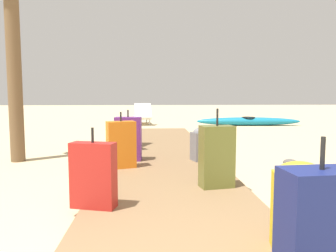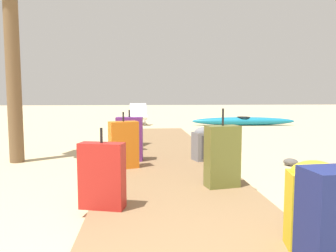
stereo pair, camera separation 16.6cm
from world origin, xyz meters
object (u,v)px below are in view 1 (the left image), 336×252
at_px(suitcase_olive, 217,157).
at_px(kayak, 248,121).
at_px(suitcase_purple, 128,139).
at_px(suitcase_navy, 319,233).
at_px(suitcase_orange, 121,145).
at_px(backpack_grey, 202,143).
at_px(backpack_yellow, 299,204).
at_px(lounge_chair, 142,116).
at_px(suitcase_red, 93,175).

relative_size(suitcase_olive, kayak, 0.24).
height_order(suitcase_purple, suitcase_navy, suitcase_navy).
relative_size(suitcase_orange, backpack_grey, 1.51).
height_order(backpack_yellow, lounge_chair, lounge_chair).
height_order(suitcase_olive, suitcase_red, suitcase_olive).
xyz_separation_m(suitcase_olive, suitcase_orange, (-1.16, 1.06, -0.02)).
xyz_separation_m(backpack_grey, suitcase_purple, (-1.18, 0.07, 0.07)).
height_order(backpack_grey, suitcase_navy, suitcase_navy).
bearing_deg(suitcase_olive, suitcase_navy, -86.71).
relative_size(backpack_grey, kayak, 0.14).
bearing_deg(backpack_yellow, kayak, 74.67).
bearing_deg(backpack_grey, suitcase_olive, -93.29).
bearing_deg(kayak, suitcase_navy, -105.25).
bearing_deg(backpack_grey, lounge_chair, 98.79).
bearing_deg(suitcase_purple, suitcase_navy, -71.35).
bearing_deg(kayak, backpack_grey, -112.96).
bearing_deg(suitcase_orange, suitcase_purple, 82.62).
distance_m(suitcase_olive, suitcase_orange, 1.57).
distance_m(backpack_grey, suitcase_purple, 1.19).
bearing_deg(backpack_yellow, suitcase_navy, -103.67).
bearing_deg(suitcase_red, kayak, 64.43).
bearing_deg(suitcase_red, lounge_chair, 88.45).
bearing_deg(suitcase_navy, backpack_grey, 90.47).
xyz_separation_m(backpack_yellow, suitcase_orange, (-1.39, 2.58, 0.01)).
distance_m(suitcase_orange, suitcase_purple, 0.53).
distance_m(suitcase_purple, suitcase_navy, 3.78).
bearing_deg(suitcase_purple, lounge_chair, 89.46).
relative_size(backpack_grey, suitcase_navy, 0.64).
xyz_separation_m(suitcase_orange, suitcase_red, (-0.12, -1.65, -0.03)).
bearing_deg(lounge_chair, suitcase_olive, -83.27).
relative_size(suitcase_olive, lounge_chair, 0.57).
xyz_separation_m(suitcase_red, lounge_chair, (0.25, 9.31, -0.06)).
distance_m(suitcase_purple, lounge_chair, 7.13).
relative_size(suitcase_olive, suitcase_navy, 1.07).
relative_size(backpack_yellow, kayak, 0.16).
bearing_deg(lounge_chair, suitcase_red, -91.55).
relative_size(suitcase_purple, lounge_chair, 0.51).
height_order(suitcase_orange, suitcase_red, suitcase_orange).
height_order(suitcase_orange, kayak, suitcase_orange).
relative_size(suitcase_red, backpack_grey, 1.40).
relative_size(suitcase_orange, lounge_chair, 0.51).
relative_size(suitcase_navy, lounge_chair, 0.53).
bearing_deg(suitcase_red, backpack_grey, 57.03).
bearing_deg(backpack_grey, suitcase_orange, -160.20).
relative_size(suitcase_orange, suitcase_purple, 0.99).
bearing_deg(suitcase_purple, suitcase_red, -94.81).
height_order(suitcase_navy, lounge_chair, suitcase_navy).
xyz_separation_m(backpack_yellow, lounge_chair, (-1.26, 10.23, -0.07)).
height_order(suitcase_purple, kayak, suitcase_purple).
height_order(suitcase_orange, suitcase_navy, suitcase_navy).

